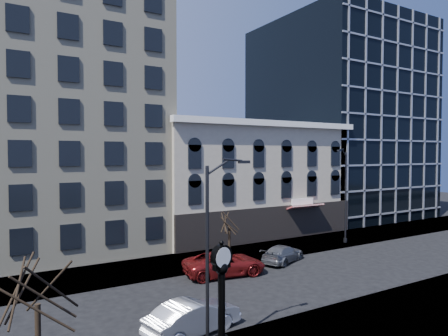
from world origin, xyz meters
TOP-DOWN VIEW (x-y plane):
  - ground at (0.00, 0.00)m, footprint 160.00×160.00m
  - sidewalk_far at (0.00, 8.00)m, footprint 160.00×6.00m
  - cream_tower at (-6.11, 18.88)m, footprint 15.90×15.40m
  - victorian_row at (12.00, 15.89)m, footprint 22.60×11.19m
  - glass_office at (32.00, 20.91)m, footprint 20.00×20.15m
  - street_clock at (-4.41, -6.55)m, footprint 1.15×1.15m
  - street_lamp_near at (-4.45, -6.50)m, footprint 2.31×0.35m
  - street_lamp_far at (17.02, 6.04)m, footprint 2.37×1.17m
  - bare_tree_near at (-12.02, -7.46)m, footprint 3.72×3.72m
  - bare_tree_far at (4.19, 6.79)m, footprint 2.71×2.71m
  - car_near_b at (-4.60, -4.02)m, footprint 5.43×2.89m
  - car_far_a at (1.77, 3.53)m, footprint 6.57×3.79m
  - car_far_b at (7.83, 4.13)m, footprint 5.24×3.73m

SIDE VIEW (x-z plane):
  - ground at x=0.00m, z-range 0.00..0.00m
  - sidewalk_far at x=0.00m, z-range 0.00..0.12m
  - car_far_b at x=7.83m, z-range 0.00..1.41m
  - car_near_b at x=-4.60m, z-range 0.00..1.70m
  - car_far_a at x=1.77m, z-range 0.00..1.72m
  - street_clock at x=-4.41m, z-range -0.12..4.94m
  - bare_tree_far at x=4.19m, z-range 1.30..5.95m
  - bare_tree_near at x=-12.02m, z-range 1.75..8.14m
  - victorian_row at x=12.00m, z-range -0.25..12.25m
  - street_lamp_near at x=-4.45m, z-range 2.39..11.30m
  - street_lamp_far at x=17.02m, z-range 2.58..12.23m
  - glass_office at x=32.00m, z-range 0.00..28.00m
  - cream_tower at x=-6.11m, z-range -1.93..40.57m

